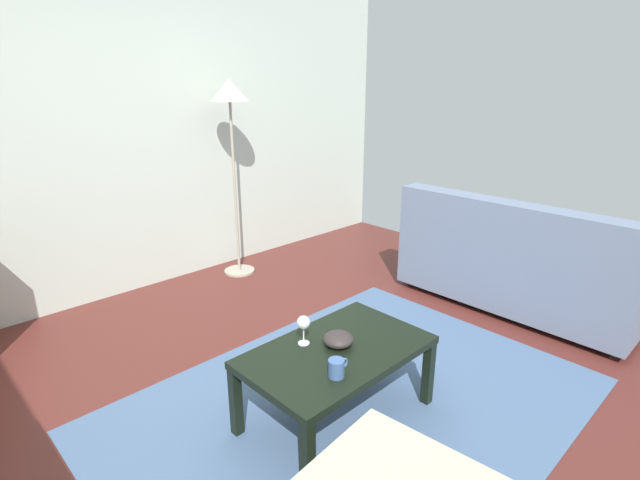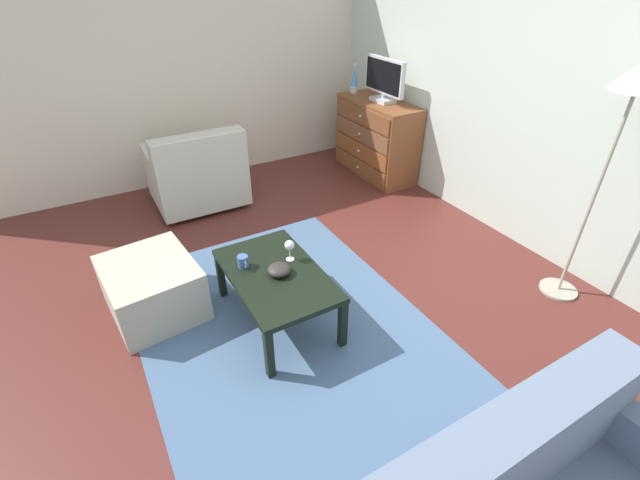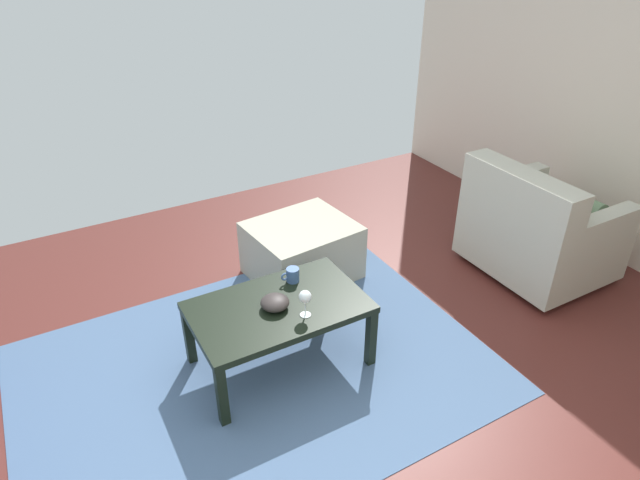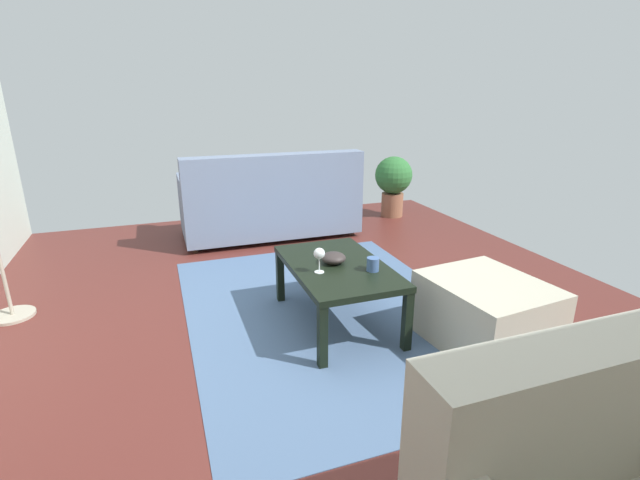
# 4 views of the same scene
# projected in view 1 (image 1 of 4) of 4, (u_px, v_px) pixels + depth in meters

# --- Properties ---
(ground_plane) EXTENTS (5.92, 4.93, 0.05)m
(ground_plane) POSITION_uv_depth(u_px,v_px,m) (305.00, 408.00, 2.66)
(ground_plane) COLOR #55241F
(wall_accent_rear) EXTENTS (5.92, 0.12, 2.57)m
(wall_accent_rear) POSITION_uv_depth(u_px,v_px,m) (113.00, 137.00, 3.76)
(wall_accent_rear) COLOR beige
(wall_accent_rear) RESTS_ON ground_plane
(area_rug) EXTENTS (2.60, 1.90, 0.01)m
(area_rug) POSITION_uv_depth(u_px,v_px,m) (356.00, 404.00, 2.65)
(area_rug) COLOR #455E82
(area_rug) RESTS_ON ground_plane
(coffee_table) EXTENTS (0.96, 0.59, 0.42)m
(coffee_table) POSITION_uv_depth(u_px,v_px,m) (337.00, 357.00, 2.44)
(coffee_table) COLOR black
(coffee_table) RESTS_ON ground_plane
(wine_glass) EXTENTS (0.07, 0.07, 0.16)m
(wine_glass) POSITION_uv_depth(u_px,v_px,m) (303.00, 323.00, 2.44)
(wine_glass) COLOR silver
(wine_glass) RESTS_ON coffee_table
(mug) EXTENTS (0.11, 0.08, 0.08)m
(mug) POSITION_uv_depth(u_px,v_px,m) (337.00, 368.00, 2.19)
(mug) COLOR #3D5C91
(mug) RESTS_ON coffee_table
(bowl_decorative) EXTENTS (0.16, 0.16, 0.07)m
(bowl_decorative) POSITION_uv_depth(u_px,v_px,m) (338.00, 339.00, 2.44)
(bowl_decorative) COLOR #2E2827
(bowl_decorative) RESTS_ON coffee_table
(couch_large) EXTENTS (0.85, 1.77, 0.89)m
(couch_large) POSITION_uv_depth(u_px,v_px,m) (518.00, 264.00, 3.74)
(couch_large) COLOR #332319
(couch_large) RESTS_ON ground_plane
(standing_lamp) EXTENTS (0.32, 0.32, 1.73)m
(standing_lamp) POSITION_uv_depth(u_px,v_px,m) (230.00, 110.00, 4.03)
(standing_lamp) COLOR #A59E8C
(standing_lamp) RESTS_ON ground_plane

